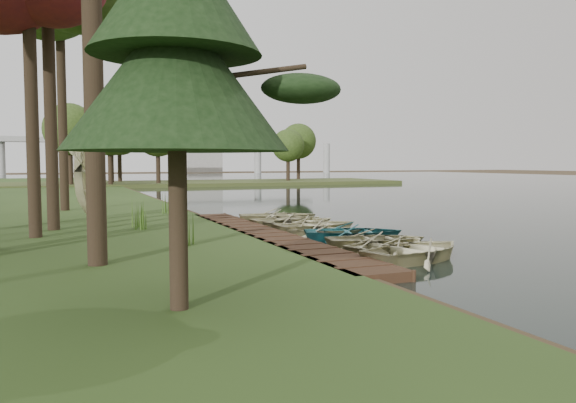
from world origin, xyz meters
name	(u,v)px	position (x,y,z in m)	size (l,w,h in m)	color
ground	(306,239)	(0.00, 0.00, 0.00)	(300.00, 300.00, 0.00)	#3D2F1D
water	(519,193)	(30.00, 20.00, 0.03)	(130.00, 200.00, 0.05)	black
boardwalk	(266,237)	(-1.60, 0.00, 0.15)	(1.60, 16.00, 0.30)	#372315
peninsula	(201,183)	(8.00, 50.00, 0.23)	(50.00, 14.00, 0.45)	#3D471F
far_trees	(173,133)	(4.67, 50.00, 6.43)	(45.60, 5.60, 8.80)	black
bridge	(150,145)	(12.31, 120.00, 7.08)	(95.90, 4.00, 8.60)	#A5A5A0
building_a	(202,141)	(30.00, 140.00, 9.00)	(10.00, 8.00, 18.00)	#A5A5A0
building_b	(71,151)	(-5.00, 145.00, 6.00)	(8.00, 8.00, 12.00)	#A5A5A0
rowboat_0	(417,247)	(0.90, -5.63, 0.43)	(2.63, 3.69, 0.76)	beige
rowboat_1	(389,243)	(0.88, -4.24, 0.38)	(2.26, 3.16, 0.65)	beige
rowboat_2	(377,238)	(1.07, -3.20, 0.39)	(2.35, 3.29, 0.68)	beige
rowboat_3	(354,231)	(1.22, -1.41, 0.41)	(2.50, 3.50, 0.72)	teal
rowboat_4	(328,229)	(0.80, -0.18, 0.36)	(2.15, 3.01, 0.62)	beige
rowboat_5	(317,223)	(1.00, 1.16, 0.41)	(2.51, 3.52, 0.73)	beige
rowboat_6	(302,220)	(0.99, 2.71, 0.39)	(2.37, 3.32, 0.69)	beige
rowboat_7	(288,218)	(0.78, 3.71, 0.39)	(2.36, 3.30, 0.68)	beige
rowboat_8	(278,215)	(0.93, 5.25, 0.42)	(2.55, 3.58, 0.74)	beige
stored_rowboat	(91,212)	(-7.17, 6.92, 0.69)	(2.72, 3.81, 0.79)	beige
tree_6	(59,3)	(-8.16, 12.98, 11.05)	(4.83, 4.83, 12.93)	black
pine_tree	(176,29)	(-6.58, -9.28, 5.07)	(3.80, 3.80, 7.82)	black
reeds_0	(186,230)	(-4.88, -1.88, 0.78)	(0.60, 0.60, 0.96)	#3F661E
reeds_1	(139,214)	(-5.57, 3.46, 0.84)	(0.60, 0.60, 1.07)	#3F661E
reeds_2	(142,218)	(-5.57, 2.64, 0.76)	(0.60, 0.60, 0.92)	#3F661E
reeds_3	(167,203)	(-3.49, 9.22, 0.83)	(0.60, 0.60, 1.07)	#3F661E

